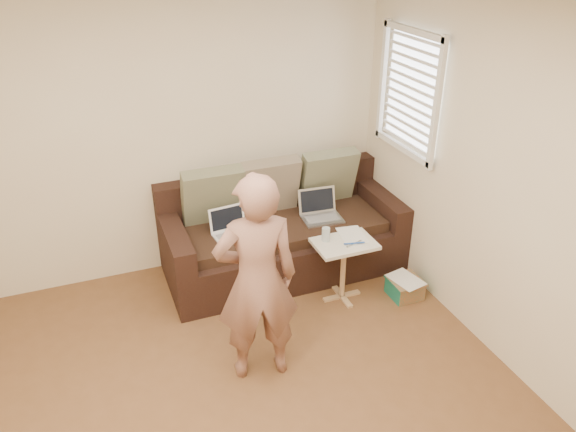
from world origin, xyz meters
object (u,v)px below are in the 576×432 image
at_px(laptop_silver, 322,220).
at_px(person, 257,280).
at_px(sofa, 283,230).
at_px(drinking_glass, 326,234).
at_px(laptop_white, 233,236).
at_px(striped_box, 405,288).
at_px(side_table, 343,270).

height_order(laptop_silver, person, person).
relative_size(sofa, drinking_glass, 18.33).
distance_m(laptop_silver, drinking_glass, 0.48).
bearing_deg(laptop_white, drinking_glass, -38.68).
bearing_deg(person, drinking_glass, -133.40).
height_order(laptop_white, person, person).
xyz_separation_m(sofa, striped_box, (0.85, -0.81, -0.34)).
bearing_deg(striped_box, laptop_white, 152.42).
bearing_deg(person, laptop_silver, -124.48).
distance_m(person, side_table, 1.26).
distance_m(side_table, striped_box, 0.60).
bearing_deg(side_table, laptop_white, 147.88).
bearing_deg(side_table, laptop_silver, 86.59).
bearing_deg(side_table, sofa, 117.04).
bearing_deg(laptop_white, side_table, -38.61).
bearing_deg(sofa, side_table, -62.96).
relative_size(laptop_silver, laptop_white, 1.09).
relative_size(laptop_white, side_table, 0.58).
bearing_deg(striped_box, side_table, 160.35).
bearing_deg(sofa, drinking_glass, -71.46).
height_order(laptop_silver, striped_box, laptop_silver).
height_order(person, striped_box, person).
bearing_deg(laptop_silver, striped_box, -50.26).
bearing_deg(person, sofa, -110.75).
height_order(laptop_white, side_table, laptop_white).
bearing_deg(sofa, laptop_white, -168.72).
distance_m(laptop_white, striped_box, 1.60).
bearing_deg(drinking_glass, laptop_silver, 68.81).
distance_m(sofa, person, 1.44).
relative_size(laptop_silver, person, 0.22).
bearing_deg(drinking_glass, person, -141.08).
bearing_deg(sofa, person, -118.43).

